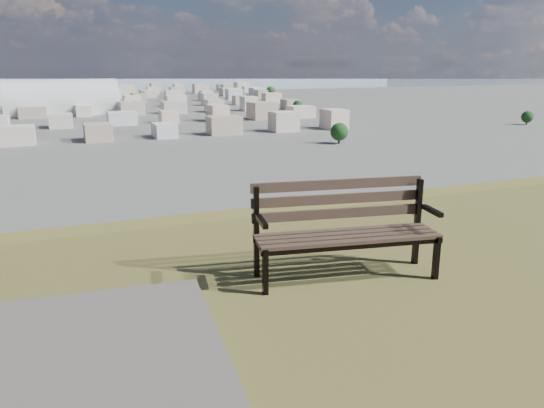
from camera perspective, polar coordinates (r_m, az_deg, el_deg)
name	(u,v)px	position (r m, az deg, el deg)	size (l,w,h in m)	color
park_bench	(344,224)	(5.47, 7.75, -2.16)	(1.93, 0.91, 0.97)	#483329
arena	(62,103)	(321.44, -21.63, 10.02)	(60.48, 27.77, 25.08)	silver
city_blocks	(55,100)	(398.05, -22.33, 10.34)	(395.00, 361.00, 7.00)	beige
city_trees	(4,107)	(323.56, -26.91, 9.30)	(406.52, 387.20, 9.98)	#322019
bay_water	(51,82)	(903.31, -22.69, 11.99)	(2400.00, 700.00, 0.12)	#8190A4
far_hills	(20,65)	(1407.04, -25.45, 13.37)	(2050.00, 340.00, 60.00)	#96A3BA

